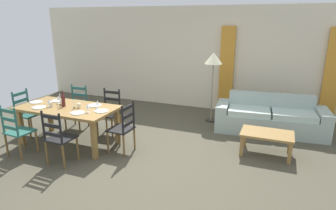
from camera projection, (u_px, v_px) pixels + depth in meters
name	position (u px, v px, depth m)	size (l,w,h in m)	color
ground_plane	(142.00, 156.00, 5.20)	(9.60, 9.60, 0.02)	#484435
wall_far	(196.00, 58.00, 7.74)	(9.60, 0.16, 2.70)	beige
curtain_panel_left	(227.00, 70.00, 7.38)	(0.35, 0.08, 2.20)	orange
curtain_panel_right	(332.00, 77.00, 6.53)	(0.35, 0.08, 2.20)	orange
dining_table	(68.00, 111.00, 5.52)	(1.90, 0.96, 0.75)	olive
dining_chair_near_left	(17.00, 131.00, 5.04)	(0.45, 0.43, 0.96)	#245D50
dining_chair_near_right	(59.00, 138.00, 4.76)	(0.43, 0.41, 0.96)	black
dining_chair_far_left	(77.00, 107.00, 6.41)	(0.44, 0.43, 0.96)	#255751
dining_chair_far_right	(110.00, 112.00, 6.07)	(0.42, 0.40, 0.96)	black
dining_chair_head_west	(27.00, 113.00, 6.01)	(0.41, 0.43, 0.96)	#225A51
dining_chair_head_east	(123.00, 128.00, 5.18)	(0.42, 0.44, 0.96)	black
dinner_plate_near_left	(39.00, 107.00, 5.43)	(0.24, 0.24, 0.02)	white
fork_near_left	(33.00, 107.00, 5.49)	(0.02, 0.17, 0.01)	silver
dinner_plate_near_right	(78.00, 113.00, 5.11)	(0.24, 0.24, 0.02)	white
fork_near_right	(71.00, 112.00, 5.17)	(0.02, 0.17, 0.01)	silver
dinner_plate_far_left	(58.00, 101.00, 5.87)	(0.24, 0.24, 0.02)	white
fork_far_left	(52.00, 100.00, 5.93)	(0.02, 0.17, 0.01)	silver
dinner_plate_far_right	(95.00, 105.00, 5.55)	(0.24, 0.24, 0.02)	white
fork_far_right	(88.00, 105.00, 5.61)	(0.02, 0.17, 0.01)	silver
dinner_plate_head_west	(36.00, 102.00, 5.77)	(0.24, 0.24, 0.02)	white
fork_head_west	(31.00, 102.00, 5.82)	(0.02, 0.17, 0.01)	silver
dinner_plate_head_east	(102.00, 111.00, 5.22)	(0.24, 0.24, 0.02)	white
fork_head_east	(95.00, 110.00, 5.27)	(0.02, 0.17, 0.01)	silver
wine_bottle	(63.00, 100.00, 5.49)	(0.07, 0.07, 0.32)	#471919
wine_glass_near_left	(49.00, 101.00, 5.46)	(0.06, 0.06, 0.16)	white
wine_glass_near_right	(88.00, 106.00, 5.14)	(0.06, 0.06, 0.16)	white
wine_glass_far_left	(59.00, 98.00, 5.68)	(0.06, 0.06, 0.16)	white
wine_glass_far_right	(97.00, 103.00, 5.37)	(0.06, 0.06, 0.16)	white
coffee_cup_primary	(79.00, 106.00, 5.41)	(0.07, 0.07, 0.09)	beige
coffee_cup_secondary	(51.00, 104.00, 5.50)	(0.07, 0.07, 0.09)	beige
candle_tall	(60.00, 102.00, 5.56)	(0.05, 0.05, 0.23)	#998C66
candle_short	(74.00, 106.00, 5.37)	(0.05, 0.05, 0.18)	#998C66
couch	(270.00, 118.00, 6.23)	(2.35, 1.03, 0.80)	#9EB2A6
coffee_table	(267.00, 136.00, 5.13)	(0.90, 0.56, 0.42)	olive
standing_lamp	(213.00, 63.00, 6.55)	(0.40, 0.40, 1.64)	#332D28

